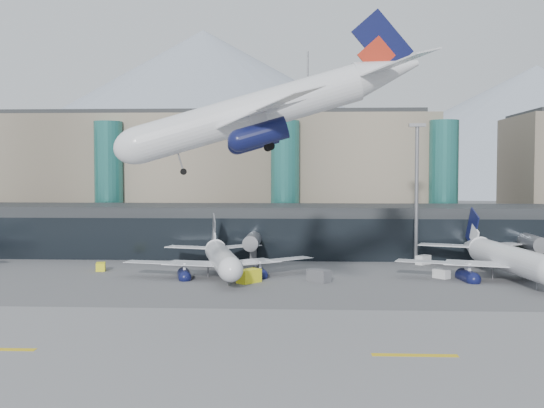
{
  "coord_description": "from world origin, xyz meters",
  "views": [
    {
      "loc": [
        9.97,
        -78.07,
        17.41
      ],
      "look_at": [
        4.25,
        32.0,
        11.64
      ],
      "focal_mm": 45.0,
      "sensor_mm": 36.0,
      "label": 1
    }
  ],
  "objects": [
    {
      "name": "lightmast_mid",
      "position": [
        30.0,
        48.0,
        14.42
      ],
      "size": [
        3.0,
        1.2,
        25.6
      ],
      "color": "slate",
      "rests_on": "ground"
    },
    {
      "name": "veh_c",
      "position": [
        11.76,
        25.8,
        0.97
      ],
      "size": [
        3.83,
        3.68,
        1.93
      ],
      "primitive_type": "cube",
      "rotation": [
        0.0,
        0.0,
        -0.72
      ],
      "color": "#535358",
      "rests_on": "ground"
    },
    {
      "name": "jet_parked_right",
      "position": [
        41.14,
        32.47,
        4.44
      ],
      "size": [
        36.18,
        36.15,
        11.74
      ],
      "rotation": [
        0.0,
        0.0,
        1.7
      ],
      "color": "silver",
      "rests_on": "ground"
    },
    {
      "name": "runway_markings",
      "position": [
        -0.0,
        -15.0,
        0.05
      ],
      "size": [
        128.0,
        1.0,
        0.02
      ],
      "color": "gold",
      "rests_on": "ground"
    },
    {
      "name": "veh_d",
      "position": [
        31.02,
        46.0,
        0.82
      ],
      "size": [
        3.09,
        3.15,
        1.64
      ],
      "primitive_type": "cube",
      "rotation": [
        0.0,
        0.0,
        0.82
      ],
      "color": "silver",
      "rests_on": "ground"
    },
    {
      "name": "terminal_main",
      "position": [
        -25.0,
        90.0,
        15.44
      ],
      "size": [
        130.0,
        30.0,
        31.0
      ],
      "color": "gray",
      "rests_on": "ground"
    },
    {
      "name": "teal_towers",
      "position": [
        -14.99,
        74.01,
        14.01
      ],
      "size": [
        116.4,
        19.4,
        46.0
      ],
      "color": "#276E68",
      "rests_on": "ground"
    },
    {
      "name": "runway_strip",
      "position": [
        0.0,
        -15.0,
        0.02
      ],
      "size": [
        400.0,
        40.0,
        0.04
      ],
      "primitive_type": "cube",
      "color": "slate",
      "rests_on": "ground"
    },
    {
      "name": "jet_parked_mid",
      "position": [
        -4.27,
        32.29,
        3.96
      ],
      "size": [
        31.69,
        32.59,
        10.48
      ],
      "rotation": [
        0.0,
        0.0,
        1.8
      ],
      "color": "silver",
      "rests_on": "ground"
    },
    {
      "name": "concourse",
      "position": [
        -0.02,
        57.73,
        4.97
      ],
      "size": [
        170.0,
        27.0,
        10.0
      ],
      "color": "black",
      "rests_on": "ground"
    },
    {
      "name": "veh_g",
      "position": [
        31.26,
        30.38,
        0.73
      ],
      "size": [
        2.74,
        2.84,
        1.46
      ],
      "primitive_type": "cube",
      "rotation": [
        0.0,
        0.0,
        -0.86
      ],
      "color": "silver",
      "rests_on": "ground"
    },
    {
      "name": "veh_b",
      "position": [
        -25.12,
        35.27,
        0.69
      ],
      "size": [
        2.01,
        2.69,
        1.39
      ],
      "primitive_type": "cube",
      "rotation": [
        0.0,
        0.0,
        1.81
      ],
      "color": "yellow",
      "rests_on": "ground"
    },
    {
      "name": "hero_jet",
      "position": [
        6.86,
        -4.23,
        25.0
      ],
      "size": [
        35.4,
        35.57,
        11.53
      ],
      "rotation": [
        0.0,
        -0.28,
        0.12
      ],
      "color": "silver",
      "rests_on": "ground"
    },
    {
      "name": "ground",
      "position": [
        0.0,
        0.0,
        0.0
      ],
      "size": [
        900.0,
        900.0,
        0.0
      ],
      "primitive_type": "plane",
      "color": "#515154",
      "rests_on": "ground"
    },
    {
      "name": "mountain_ridge",
      "position": [
        15.97,
        380.0,
        45.74
      ],
      "size": [
        910.0,
        400.0,
        110.0
      ],
      "color": "gray",
      "rests_on": "ground"
    },
    {
      "name": "veh_h",
      "position": [
        1.13,
        24.57,
        1.02
      ],
      "size": [
        3.82,
        4.08,
        2.03
      ],
      "primitive_type": "cube",
      "rotation": [
        0.0,
        0.0,
        0.89
      ],
      "color": "yellow",
      "rests_on": "ground"
    }
  ]
}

